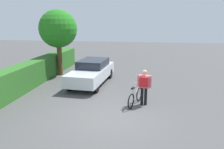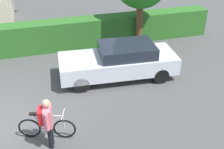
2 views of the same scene
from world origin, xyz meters
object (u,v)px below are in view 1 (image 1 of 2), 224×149
Objects in this scene: parked_car_near at (92,71)px; tree_kerbside at (58,29)px; bicycle at (135,97)px; person_rider at (144,84)px.

tree_kerbside reaches higher than parked_car_near.
bicycle is 7.69m from tree_kerbside.
bicycle is at bearing -138.35° from parked_car_near.
parked_car_near is 4.07m from bicycle.
person_rider reaches higher than parked_car_near.
person_rider is at bearing -134.36° from parked_car_near.
tree_kerbside is at bearing 56.04° from parked_car_near.
parked_car_near is 3.97m from tree_kerbside.
bicycle is 0.69m from person_rider.
parked_car_near is at bearing 45.64° from person_rider.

